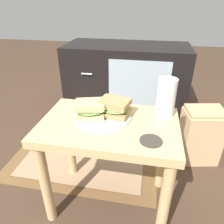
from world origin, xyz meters
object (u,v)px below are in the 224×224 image
object	(u,v)px
sandwich_back	(114,107)
coaster	(151,141)
paper_bag	(200,135)
tv_cabinet	(126,80)
sandwich_front	(90,109)
plate	(102,116)
beer_glass	(166,98)

from	to	relation	value
sandwich_back	coaster	xyz separation A→B (m)	(0.16, -0.15, -0.04)
coaster	sandwich_back	bearing A→B (deg)	137.29
sandwich_back	paper_bag	distance (m)	0.68
tv_cabinet	paper_bag	xyz separation A→B (m)	(0.52, -0.53, -0.12)
sandwich_front	sandwich_back	distance (m)	0.10
plate	coaster	bearing A→B (deg)	-32.35
beer_glass	coaster	world-z (taller)	beer_glass
paper_bag	beer_glass	bearing A→B (deg)	-129.51
beer_glass	coaster	distance (m)	0.22
sandwich_back	coaster	world-z (taller)	sandwich_back
coaster	plate	bearing A→B (deg)	147.65
plate	paper_bag	xyz separation A→B (m)	(0.51, 0.38, -0.29)
sandwich_front	paper_bag	distance (m)	0.76
sandwich_back	beer_glass	world-z (taller)	beer_glass
sandwich_front	beer_glass	distance (m)	0.31
plate	sandwich_front	xyz separation A→B (m)	(-0.05, -0.02, 0.04)
beer_glass	paper_bag	xyz separation A→B (m)	(0.26, 0.31, -0.37)
tv_cabinet	plate	distance (m)	0.93
plate	tv_cabinet	bearing A→B (deg)	90.82
sandwich_back	beer_glass	bearing A→B (deg)	14.41
sandwich_back	coaster	bearing A→B (deg)	-42.71
sandwich_front	sandwich_back	bearing A→B (deg)	18.12
tv_cabinet	plate	xyz separation A→B (m)	(0.01, -0.91, 0.17)
sandwich_front	paper_bag	xyz separation A→B (m)	(0.56, 0.40, -0.33)
sandwich_front	beer_glass	size ratio (longest dim) A/B	0.86
beer_glass	coaster	xyz separation A→B (m)	(-0.05, -0.20, -0.08)
beer_glass	paper_bag	bearing A→B (deg)	50.49
plate	coaster	size ratio (longest dim) A/B	2.96
beer_glass	paper_bag	size ratio (longest dim) A/B	0.47
sandwich_back	paper_bag	bearing A→B (deg)	38.23
tv_cabinet	sandwich_front	bearing A→B (deg)	-92.13
sandwich_back	paper_bag	xyz separation A→B (m)	(0.46, 0.36, -0.33)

